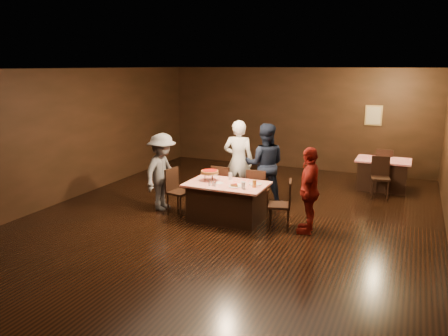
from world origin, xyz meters
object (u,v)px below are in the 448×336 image
(chair_far_right, at_px, (258,190))
(glass_front_right, at_px, (243,185))
(plate_empty, at_px, (255,184))
(chair_end_left, at_px, (179,191))
(chair_back_far, at_px, (384,166))
(diner_grey_knit, at_px, (162,172))
(diner_white_jacket, at_px, (238,161))
(diner_navy_hoodie, at_px, (265,165))
(pizza_stand, at_px, (210,172))
(diner_red_shirt, at_px, (309,190))
(glass_amber, at_px, (254,184))
(glass_back, at_px, (230,176))
(back_table, at_px, (382,174))
(main_table, at_px, (227,202))
(chair_back_near, at_px, (380,177))
(chair_far_left, at_px, (224,186))
(chair_end_right, at_px, (280,204))

(chair_far_right, relative_size, glass_front_right, 6.79)
(plate_empty, bearing_deg, chair_end_left, -174.81)
(chair_back_far, bearing_deg, glass_front_right, 67.40)
(plate_empty, bearing_deg, diner_grey_knit, -178.02)
(diner_white_jacket, xyz_separation_m, diner_navy_hoodie, (0.63, 0.01, -0.02))
(chair_end_left, distance_m, pizza_stand, 0.85)
(diner_red_shirt, bearing_deg, diner_navy_hoodie, -140.45)
(plate_empty, relative_size, glass_amber, 1.79)
(glass_back, bearing_deg, plate_empty, -14.04)
(chair_end_left, bearing_deg, plate_empty, -75.59)
(plate_empty, bearing_deg, chair_far_right, 104.04)
(diner_red_shirt, height_order, glass_back, diner_red_shirt)
(diner_navy_hoodie, bearing_deg, glass_amber, 83.17)
(chair_back_far, relative_size, glass_front_right, 6.79)
(glass_front_right, distance_m, glass_amber, 0.25)
(back_table, bearing_deg, chair_end_left, -136.19)
(diner_white_jacket, distance_m, glass_back, 1.00)
(chair_far_right, bearing_deg, diner_white_jacket, -42.42)
(diner_white_jacket, bearing_deg, glass_amber, 112.52)
(chair_far_right, relative_size, diner_red_shirt, 0.58)
(chair_back_far, height_order, glass_back, chair_back_far)
(glass_back, bearing_deg, diner_red_shirt, -9.34)
(main_table, relative_size, diner_white_jacket, 0.85)
(back_table, height_order, chair_end_left, chair_end_left)
(main_table, bearing_deg, diner_grey_knit, 177.13)
(diner_white_jacket, distance_m, glass_front_right, 1.68)
(main_table, height_order, plate_empty, plate_empty)
(chair_back_near, distance_m, glass_front_right, 3.92)
(plate_empty, bearing_deg, glass_front_right, -104.04)
(back_table, relative_size, chair_end_left, 1.37)
(glass_front_right, bearing_deg, chair_far_left, 130.36)
(pizza_stand, bearing_deg, diner_grey_knit, 178.62)
(chair_end_left, bearing_deg, diner_navy_hoodie, -39.49)
(chair_far_left, relative_size, diner_grey_knit, 0.57)
(diner_navy_hoodie, height_order, plate_empty, diner_navy_hoodie)
(chair_end_left, bearing_deg, glass_amber, -82.47)
(glass_back, bearing_deg, chair_back_far, 55.14)
(chair_back_far, distance_m, glass_back, 4.82)
(chair_far_left, bearing_deg, diner_navy_hoodie, -144.94)
(diner_white_jacket, distance_m, glass_amber, 1.58)
(chair_end_left, height_order, pizza_stand, pizza_stand)
(main_table, bearing_deg, diner_navy_hoodie, 74.20)
(chair_far_left, distance_m, diner_grey_knit, 1.37)
(main_table, bearing_deg, chair_back_near, 47.50)
(diner_white_jacket, xyz_separation_m, glass_amber, (0.86, -1.32, -0.10))
(chair_far_right, distance_m, glass_front_right, 1.07)
(chair_far_left, xyz_separation_m, chair_back_far, (3.10, 3.49, 0.00))
(chair_far_left, relative_size, chair_far_right, 1.00)
(chair_end_right, relative_size, chair_back_near, 1.00)
(chair_back_near, relative_size, chair_back_far, 1.00)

